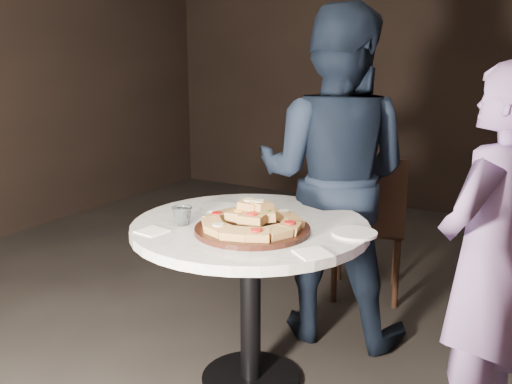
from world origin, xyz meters
TOP-DOWN VIEW (x-y plane):
  - table at (-0.07, 0.07)m, footprint 1.36×1.36m
  - serving_board at (-0.00, -0.03)m, footprint 0.61×0.61m
  - focaccia_pile at (-0.00, -0.03)m, footprint 0.43×0.43m
  - plate_left at (-0.33, 0.20)m, footprint 0.21×0.21m
  - plate_right at (0.38, 0.15)m, footprint 0.25×0.25m
  - water_glass at (-0.32, -0.10)m, footprint 0.10×0.10m
  - napkin_near at (-0.36, -0.25)m, footprint 0.12×0.12m
  - napkin_far at (0.33, -0.15)m, footprint 0.17×0.17m
  - chair_far at (0.06, 1.24)m, footprint 0.55×0.56m
  - diner_navy at (0.03, 0.74)m, footprint 0.95×0.79m
  - diner_teal at (0.90, 0.22)m, footprint 0.51×0.63m

SIDE VIEW (x-z plane):
  - chair_far at x=0.06m, z-range 0.07..1.00m
  - table at x=-0.07m, z-range 0.25..1.04m
  - diner_teal at x=0.90m, z-range 0.00..1.50m
  - napkin_near at x=-0.36m, z-range 0.79..0.79m
  - napkin_far at x=0.33m, z-range 0.79..0.79m
  - plate_left at x=-0.33m, z-range 0.79..0.80m
  - plate_right at x=0.38m, z-range 0.79..0.80m
  - serving_board at x=0.00m, z-range 0.79..0.81m
  - water_glass at x=-0.32m, z-range 0.79..0.87m
  - focaccia_pile at x=0.00m, z-range 0.79..0.90m
  - diner_navy at x=0.03m, z-range 0.00..1.76m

